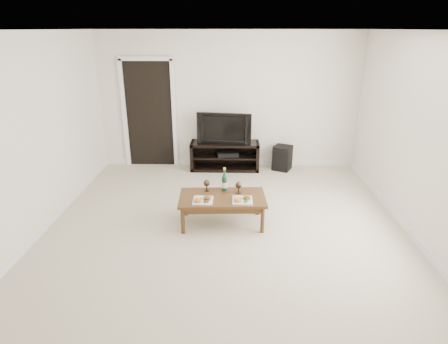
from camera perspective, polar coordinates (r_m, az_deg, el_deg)
floor at (r=5.18m, az=0.14°, el=-9.28°), size 5.50×5.50×0.00m
back_wall at (r=7.36m, az=0.70°, el=10.76°), size 5.00×0.04×2.60m
ceiling at (r=4.47m, az=0.17°, el=21.10°), size 5.00×5.50×0.04m
doorway at (r=7.56m, az=-11.28°, el=8.52°), size 0.90×0.02×2.05m
media_console at (r=7.35m, az=0.12°, el=2.49°), size 1.33×0.45×0.55m
television at (r=7.19m, az=0.13°, el=6.83°), size 1.05×0.28×0.60m
av_receiver at (r=7.32m, az=0.50°, el=2.83°), size 0.45×0.37×0.08m
subwoofer at (r=7.43m, az=8.88°, el=2.15°), size 0.43×0.43×0.48m
coffee_table at (r=5.32m, az=-0.26°, el=-5.82°), size 1.23×0.71×0.42m
plate_left at (r=5.09m, az=-3.24°, el=-4.11°), size 0.27×0.27×0.07m
plate_right at (r=5.09m, az=2.83°, el=-4.10°), size 0.27×0.27×0.07m
wine_bottle at (r=5.36m, az=0.06°, el=-1.09°), size 0.07×0.07×0.35m
goblet_left at (r=5.39m, az=-2.66°, el=-2.04°), size 0.09×0.09×0.17m
goblet_right at (r=5.32m, az=2.22°, el=-2.35°), size 0.09×0.09×0.17m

